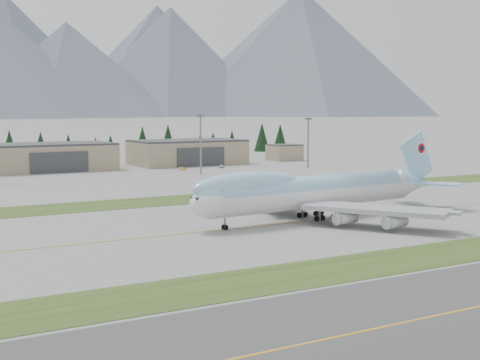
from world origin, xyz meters
TOP-DOWN VIEW (x-y plane):
  - ground at (0.00, 0.00)m, footprint 7000.00×7000.00m
  - grass_strip_near at (0.00, -38.00)m, footprint 400.00×14.00m
  - grass_strip_far at (0.00, 45.00)m, footprint 400.00×18.00m
  - taxiway_line_main at (0.00, 0.00)m, footprint 400.00×0.40m
  - boeing_747_freighter at (4.85, 1.67)m, footprint 71.47×61.47m
  - hangar_center at (-15.00, 149.90)m, footprint 48.00×26.60m
  - hangar_right at (45.00, 149.90)m, footprint 48.00×26.60m
  - control_shed at (95.00, 148.00)m, footprint 14.00×12.00m
  - floodlight_masts at (-18.37, 107.97)m, footprint 175.53×8.36m
  - service_vehicle_b at (30.80, 124.96)m, footprint 3.47×1.73m
  - service_vehicle_c at (48.83, 125.53)m, footprint 2.48×4.24m
  - conifer_belt at (13.32, 212.18)m, footprint 274.78×14.83m

SIDE VIEW (x-z plane):
  - ground at x=0.00m, z-range 0.00..0.00m
  - grass_strip_near at x=0.00m, z-range -0.04..0.04m
  - grass_strip_far at x=0.00m, z-range -0.04..0.04m
  - taxiway_line_main at x=0.00m, z-range -0.01..0.01m
  - service_vehicle_b at x=30.80m, z-range -0.55..0.55m
  - service_vehicle_c at x=48.83m, z-range -0.58..0.58m
  - control_shed at x=95.00m, z-range 0.00..7.60m
  - hangar_center at x=-15.00m, z-range -0.01..10.79m
  - hangar_right at x=45.00m, z-range -0.01..10.79m
  - boeing_747_freighter at x=4.85m, z-range -3.20..15.61m
  - conifer_belt at x=13.32m, z-range -1.31..15.36m
  - floodlight_masts at x=-18.37m, z-range 3.90..27.25m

